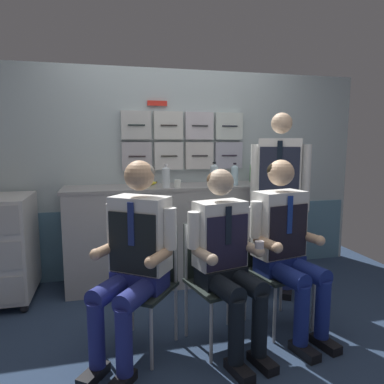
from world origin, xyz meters
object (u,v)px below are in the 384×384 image
at_px(crew_member_center, 226,253).
at_px(water_bottle_clear, 235,175).
at_px(folding_chair_center, 214,268).
at_px(folding_chair_left, 147,272).
at_px(crew_member_right, 286,239).
at_px(crew_member_standing, 279,189).
at_px(snack_banana, 149,183).
at_px(folding_chair_right, 271,258).
at_px(espresso_cup_small, 217,181).
at_px(crew_member_left, 134,250).
at_px(service_trolley, 8,246).

relative_size(crew_member_center, water_bottle_clear, 5.53).
bearing_deg(folding_chair_center, folding_chair_left, 174.93).
bearing_deg(crew_member_center, crew_member_right, 13.33).
relative_size(crew_member_standing, snack_banana, 9.67).
bearing_deg(folding_chair_right, water_bottle_clear, 88.99).
bearing_deg(folding_chair_center, snack_banana, 104.86).
height_order(crew_member_standing, espresso_cup_small, crew_member_standing).
relative_size(crew_member_right, espresso_cup_small, 17.22).
bearing_deg(crew_member_right, folding_chair_right, 102.33).
bearing_deg(crew_member_left, crew_member_standing, 25.81).
bearing_deg(espresso_cup_small, folding_chair_right, -81.40).
bearing_deg(crew_member_center, water_bottle_clear, 67.21).
xyz_separation_m(folding_chair_left, crew_member_right, (1.01, -0.08, 0.19)).
xyz_separation_m(crew_member_right, espresso_cup_small, (-0.18, 1.11, 0.31)).
relative_size(crew_member_left, crew_member_right, 1.01).
bearing_deg(service_trolley, crew_member_left, -46.67).
relative_size(service_trolley, crew_member_left, 0.73).
bearing_deg(folding_chair_right, crew_member_left, -169.37).
distance_m(service_trolley, folding_chair_right, 2.26).
relative_size(crew_member_center, crew_member_standing, 0.74).
height_order(service_trolley, crew_member_standing, crew_member_standing).
bearing_deg(folding_chair_left, crew_member_center, -21.36).
distance_m(service_trolley, crew_member_standing, 2.46).
bearing_deg(folding_chair_center, crew_member_right, -4.15).
xyz_separation_m(crew_member_right, crew_member_standing, (0.26, 0.61, 0.28)).
bearing_deg(folding_chair_left, crew_member_standing, 22.70).
bearing_deg(service_trolley, folding_chair_right, -22.79).
bearing_deg(crew_member_center, folding_chair_left, 158.64).
bearing_deg(water_bottle_clear, folding_chair_left, -136.31).
bearing_deg(water_bottle_clear, espresso_cup_small, 153.72).
bearing_deg(espresso_cup_small, snack_banana, 171.48).
relative_size(water_bottle_clear, snack_banana, 1.29).
distance_m(folding_chair_center, crew_member_center, 0.23).
bearing_deg(espresso_cup_small, crew_member_standing, -48.92).
xyz_separation_m(service_trolley, crew_member_center, (1.62, -1.15, 0.17)).
xyz_separation_m(folding_chair_left, espresso_cup_small, (0.83, 1.03, 0.51)).
bearing_deg(folding_chair_right, snack_banana, 127.71).
bearing_deg(crew_member_right, snack_banana, 125.08).
distance_m(service_trolley, crew_member_center, 1.99).
bearing_deg(crew_member_left, service_trolley, 133.33).
bearing_deg(snack_banana, crew_member_standing, -28.43).
height_order(crew_member_left, folding_chair_center, crew_member_left).
height_order(crew_member_center, water_bottle_clear, crew_member_center).
distance_m(service_trolley, water_bottle_clear, 2.18).
bearing_deg(espresso_cup_small, crew_member_center, -104.74).
xyz_separation_m(service_trolley, crew_member_right, (2.12, -1.03, 0.20)).
xyz_separation_m(water_bottle_clear, snack_banana, (-0.83, 0.18, -0.08)).
height_order(folding_chair_left, crew_member_center, crew_member_center).
height_order(espresso_cup_small, snack_banana, espresso_cup_small).
height_order(water_bottle_clear, snack_banana, water_bottle_clear).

